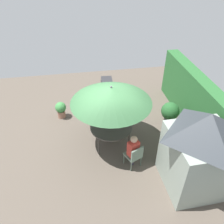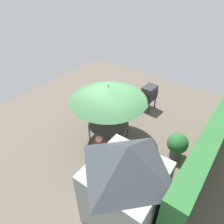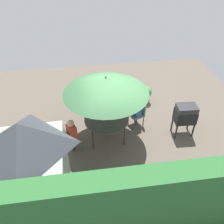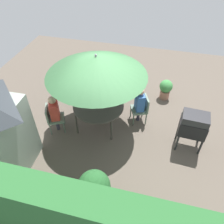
{
  "view_description": "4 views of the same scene",
  "coord_description": "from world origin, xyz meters",
  "px_view_note": "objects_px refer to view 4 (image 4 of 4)",
  "views": [
    {
      "loc": [
        6.5,
        -0.88,
        5.95
      ],
      "look_at": [
        -0.05,
        0.22,
        1.02
      ],
      "focal_mm": 36.21,
      "sensor_mm": 36.0,
      "label": 1
    },
    {
      "loc": [
        5.14,
        3.77,
        5.71
      ],
      "look_at": [
        0.31,
        0.15,
        1.23
      ],
      "focal_mm": 33.18,
      "sensor_mm": 36.0,
      "label": 2
    },
    {
      "loc": [
        1.15,
        6.23,
        5.82
      ],
      "look_at": [
        0.31,
        0.35,
        1.23
      ],
      "focal_mm": 37.97,
      "sensor_mm": 36.0,
      "label": 3
    },
    {
      "loc": [
        -1.13,
        4.82,
        5.04
      ],
      "look_at": [
        -0.03,
        0.43,
        0.9
      ],
      "focal_mm": 35.82,
      "sensor_mm": 36.0,
      "label": 4
    }
  ],
  "objects_px": {
    "person_in_blue": "(140,101)",
    "bbq_grill": "(193,125)",
    "person_in_red": "(54,110)",
    "patio_umbrella": "(96,66)",
    "potted_plant_by_grill": "(166,88)",
    "chair_far_side": "(142,107)",
    "patio_table": "(98,106)",
    "potted_plant_by_shed": "(94,188)",
    "chair_near_shed": "(53,117)"
  },
  "relations": [
    {
      "from": "person_in_red",
      "to": "person_in_blue",
      "type": "bearing_deg",
      "value": -156.92
    },
    {
      "from": "patio_umbrella",
      "to": "potted_plant_by_shed",
      "type": "xyz_separation_m",
      "value": [
        -0.64,
        2.46,
        -1.47
      ]
    },
    {
      "from": "chair_near_shed",
      "to": "potted_plant_by_shed",
      "type": "distance_m",
      "value": 2.68
    },
    {
      "from": "potted_plant_by_grill",
      "to": "person_in_blue",
      "type": "xyz_separation_m",
      "value": [
        0.73,
        1.37,
        0.38
      ]
    },
    {
      "from": "patio_table",
      "to": "bbq_grill",
      "type": "xyz_separation_m",
      "value": [
        -2.67,
        0.24,
        0.12
      ]
    },
    {
      "from": "bbq_grill",
      "to": "chair_far_side",
      "type": "bearing_deg",
      "value": -27.2
    },
    {
      "from": "patio_umbrella",
      "to": "person_in_red",
      "type": "distance_m",
      "value": 1.83
    },
    {
      "from": "chair_far_side",
      "to": "patio_table",
      "type": "bearing_deg",
      "value": 22.2
    },
    {
      "from": "potted_plant_by_shed",
      "to": "patio_umbrella",
      "type": "bearing_deg",
      "value": -75.52
    },
    {
      "from": "chair_near_shed",
      "to": "person_in_red",
      "type": "relative_size",
      "value": 0.71
    },
    {
      "from": "patio_table",
      "to": "bbq_grill",
      "type": "height_order",
      "value": "bbq_grill"
    },
    {
      "from": "patio_umbrella",
      "to": "chair_near_shed",
      "type": "bearing_deg",
      "value": 23.94
    },
    {
      "from": "chair_far_side",
      "to": "person_in_blue",
      "type": "height_order",
      "value": "person_in_blue"
    },
    {
      "from": "patio_table",
      "to": "person_in_blue",
      "type": "xyz_separation_m",
      "value": [
        -1.15,
        -0.47,
        0.06
      ]
    },
    {
      "from": "potted_plant_by_shed",
      "to": "person_in_red",
      "type": "bearing_deg",
      "value": -47.2
    },
    {
      "from": "chair_near_shed",
      "to": "person_in_blue",
      "type": "distance_m",
      "value": 2.61
    },
    {
      "from": "patio_table",
      "to": "person_in_blue",
      "type": "relative_size",
      "value": 1.19
    },
    {
      "from": "patio_table",
      "to": "person_in_blue",
      "type": "height_order",
      "value": "person_in_blue"
    },
    {
      "from": "person_in_red",
      "to": "person_in_blue",
      "type": "distance_m",
      "value": 2.51
    },
    {
      "from": "chair_far_side",
      "to": "potted_plant_by_shed",
      "type": "xyz_separation_m",
      "value": [
        0.59,
        2.96,
        0.1
      ]
    },
    {
      "from": "potted_plant_by_shed",
      "to": "person_in_blue",
      "type": "distance_m",
      "value": 2.98
    },
    {
      "from": "person_in_blue",
      "to": "bbq_grill",
      "type": "bearing_deg",
      "value": 155.02
    },
    {
      "from": "potted_plant_by_shed",
      "to": "person_in_red",
      "type": "xyz_separation_m",
      "value": [
        1.8,
        -1.94,
        0.16
      ]
    },
    {
      "from": "potted_plant_by_grill",
      "to": "bbq_grill",
      "type": "bearing_deg",
      "value": 110.88
    },
    {
      "from": "patio_umbrella",
      "to": "chair_near_shed",
      "type": "xyz_separation_m",
      "value": [
        1.24,
        0.55,
        -1.57
      ]
    },
    {
      "from": "bbq_grill",
      "to": "potted_plant_by_shed",
      "type": "relative_size",
      "value": 1.15
    },
    {
      "from": "bbq_grill",
      "to": "chair_far_side",
      "type": "relative_size",
      "value": 1.33
    },
    {
      "from": "person_in_blue",
      "to": "potted_plant_by_grill",
      "type": "bearing_deg",
      "value": -118.15
    },
    {
      "from": "patio_table",
      "to": "person_in_red",
      "type": "height_order",
      "value": "person_in_red"
    },
    {
      "from": "patio_table",
      "to": "potted_plant_by_grill",
      "type": "relative_size",
      "value": 2.07
    },
    {
      "from": "potted_plant_by_grill",
      "to": "chair_far_side",
      "type": "bearing_deg",
      "value": 63.96
    },
    {
      "from": "potted_plant_by_shed",
      "to": "potted_plant_by_grill",
      "type": "relative_size",
      "value": 1.44
    },
    {
      "from": "patio_umbrella",
      "to": "chair_far_side",
      "type": "xyz_separation_m",
      "value": [
        -1.23,
        -0.5,
        -1.57
      ]
    },
    {
      "from": "patio_umbrella",
      "to": "person_in_red",
      "type": "bearing_deg",
      "value": 23.94
    },
    {
      "from": "chair_far_side",
      "to": "person_in_red",
      "type": "xyz_separation_m",
      "value": [
        2.39,
        1.02,
        0.26
      ]
    },
    {
      "from": "chair_near_shed",
      "to": "bbq_grill",
      "type": "bearing_deg",
      "value": -175.47
    },
    {
      "from": "patio_table",
      "to": "person_in_red",
      "type": "xyz_separation_m",
      "value": [
        1.16,
        0.52,
        0.06
      ]
    },
    {
      "from": "chair_far_side",
      "to": "person_in_blue",
      "type": "xyz_separation_m",
      "value": [
        0.08,
        0.03,
        0.26
      ]
    },
    {
      "from": "chair_far_side",
      "to": "person_in_blue",
      "type": "bearing_deg",
      "value": 22.2
    },
    {
      "from": "patio_umbrella",
      "to": "bbq_grill",
      "type": "xyz_separation_m",
      "value": [
        -2.67,
        0.24,
        -1.24
      ]
    },
    {
      "from": "bbq_grill",
      "to": "person_in_blue",
      "type": "height_order",
      "value": "person_in_blue"
    },
    {
      "from": "person_in_blue",
      "to": "chair_near_shed",
      "type": "bearing_deg",
      "value": 23.11
    },
    {
      "from": "patio_umbrella",
      "to": "person_in_blue",
      "type": "bearing_deg",
      "value": -157.8
    },
    {
      "from": "chair_far_side",
      "to": "bbq_grill",
      "type": "bearing_deg",
      "value": 152.8
    },
    {
      "from": "patio_umbrella",
      "to": "bbq_grill",
      "type": "bearing_deg",
      "value": 174.84
    },
    {
      "from": "chair_far_side",
      "to": "person_in_red",
      "type": "distance_m",
      "value": 2.61
    },
    {
      "from": "patio_umbrella",
      "to": "person_in_blue",
      "type": "distance_m",
      "value": 1.8
    },
    {
      "from": "chair_far_side",
      "to": "potted_plant_by_shed",
      "type": "bearing_deg",
      "value": 78.66
    },
    {
      "from": "bbq_grill",
      "to": "potted_plant_by_grill",
      "type": "distance_m",
      "value": 2.27
    },
    {
      "from": "patio_umbrella",
      "to": "chair_far_side",
      "type": "bearing_deg",
      "value": -157.8
    }
  ]
}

